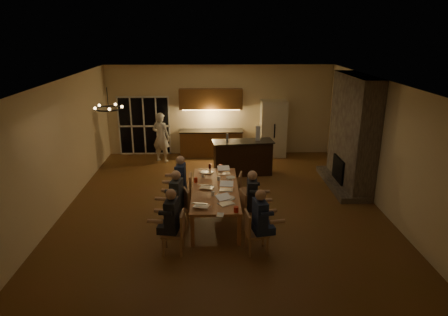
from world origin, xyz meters
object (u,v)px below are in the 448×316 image
Objects in this scene: person_left_far at (181,182)px; mug_front at (213,194)px; chair_left_far at (183,191)px; laptop_b at (226,199)px; person_left_near at (172,221)px; bar_blender at (258,133)px; laptop_f at (224,170)px; bar_bottle at (227,137)px; chandelier at (108,109)px; laptop_e at (207,169)px; mug_back at (203,175)px; chair_right_far at (248,191)px; redcup_mid at (196,180)px; standing_person at (161,137)px; laptop_d at (226,186)px; chair_right_near at (257,232)px; chair_left_mid at (178,209)px; laptop_c at (207,184)px; plate_left at (201,205)px; can_silver at (219,196)px; redcup_near at (236,209)px; refrigerator at (273,129)px; person_right_near at (260,222)px; plate_far at (231,177)px; person_left_mid at (177,199)px; mug_mid at (219,178)px; plate_near at (229,198)px; dining_table at (215,203)px; can_cola at (210,166)px; person_right_mid at (252,199)px; bar_island at (243,158)px; chair_right_mid at (251,209)px.

person_left_far is 13.80× the size of mug_front.
laptop_b reaches higher than chair_left_far.
bar_blender is at bearing 162.87° from person_left_near.
laptop_f is 1.33× the size of bar_bottle.
chandelier is 4.52m from bar_bottle.
laptop_e is 3.20× the size of mug_back.
redcup_mid is at bearing 107.15° from chair_right_far.
chair_left_far is 3.92m from standing_person.
chair_right_near is at bearing -62.73° from laptop_d.
chair_left_mid is 2.78× the size of laptop_c.
chandelier is (-3.12, 1.34, 2.31)m from chair_right_near.
bar_bottle is at bearing 141.61° from chair_left_mid.
can_silver is at bearing 38.14° from plate_left.
redcup_near is 1.00× the size of can_silver.
chair_right_near is at bearing 36.53° from chair_left_far.
refrigerator is at bearing 67.45° from plate_left.
laptop_e is at bearing 10.77° from person_right_near.
plate_far is (0.16, -0.30, -0.10)m from laptop_f.
laptop_f is at bearing 153.72° from person_left_mid.
mug_front is 0.97m from mug_mid.
mug_mid is at bearing 10.72° from redcup_mid.
chair_left_far is at bearing -164.17° from laptop_f.
chair_left_mid is at bearing -137.67° from plate_far.
plate_near is (-0.53, 1.02, 0.31)m from chair_right_near.
laptop_e is (1.60, -3.24, 0.01)m from standing_person.
laptop_d is (1.12, -0.72, 0.17)m from person_left_far.
chair_left_mid is at bearing -6.90° from chandelier.
laptop_e reaches higher than plate_near.
chair_left_mid is (-0.86, -0.46, 0.07)m from dining_table.
chandelier is 3.13m from laptop_e.
plate_near is at bearing 45.33° from laptop_b.
laptop_b is at bearing -72.20° from mug_back.
bar_blender is (1.05, 3.69, 0.54)m from plate_near.
plate_far is at bearing 165.33° from laptop_e.
bar_bottle is (0.32, 3.62, 0.39)m from can_silver.
chair_right_near reaches higher than plate_left.
chair_right_far is 0.55m from plate_far.
chair_left_mid is 2.06m from can_cola.
chair_left_mid is 1.40m from mug_back.
chandelier is (-3.12, 0.25, 2.06)m from person_right_mid.
refrigerator reaches higher than plate_near.
redcup_mid is (-0.17, -0.36, 0.01)m from mug_back.
laptop_e is (-1.10, -1.89, 0.32)m from bar_island.
laptop_d is 3.20× the size of mug_front.
standing_person reaches higher than chair_left_far.
standing_person reaches higher than can_silver.
mug_back is at bearing 42.79° from person_right_mid.
chair_right_mid is (0.81, -0.53, 0.07)m from dining_table.
person_right_near is 11.50× the size of can_silver.
laptop_b is (2.04, -5.24, 0.01)m from standing_person.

